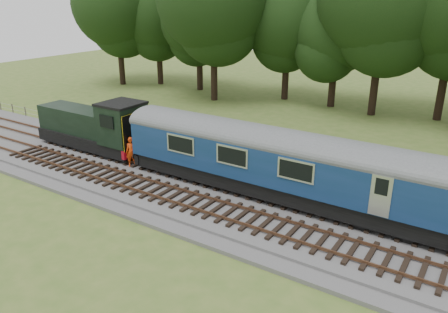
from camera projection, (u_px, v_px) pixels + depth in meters
The scene contains 9 objects.
ground at pixel (245, 207), 23.20m from camera, with size 120.00×120.00×0.00m, color #486726.
ballast at pixel (245, 204), 23.14m from camera, with size 70.00×7.00×0.35m, color #4C4C4F.
track_north at pixel (258, 191), 24.16m from camera, with size 67.20×2.40×0.21m.
track_south at pixel (229, 212), 21.80m from camera, with size 67.20×2.40×0.21m.
fence at pixel (282, 179), 26.73m from camera, with size 64.00×0.12×1.00m, color #6B6054, non-canonical shape.
tree_line at pixel (366, 116), 40.44m from camera, with size 70.00×8.00×18.00m, color black, non-canonical shape.
dmu_railcar at pixel (275, 158), 22.88m from camera, with size 18.05×2.86×3.88m.
shunter_loco at pixel (95, 127), 30.24m from camera, with size 8.92×2.60×3.38m.
worker at pixel (132, 152), 27.49m from camera, with size 0.70×0.46×1.91m, color #E33D0B.
Camera 1 is at (10.46, -17.99, 10.68)m, focal length 35.00 mm.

